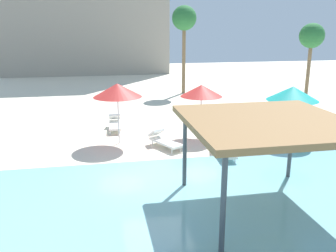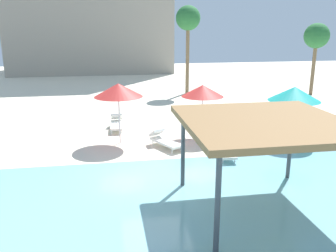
{
  "view_description": "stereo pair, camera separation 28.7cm",
  "coord_description": "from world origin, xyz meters",
  "px_view_note": "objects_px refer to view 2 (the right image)",
  "views": [
    {
      "loc": [
        -1.89,
        -12.1,
        5.28
      ],
      "look_at": [
        0.82,
        2.0,
        1.3
      ],
      "focal_mm": 38.7,
      "sensor_mm": 36.0,
      "label": 1
    },
    {
      "loc": [
        -1.61,
        -12.15,
        5.28
      ],
      "look_at": [
        0.82,
        2.0,
        1.3
      ],
      "focal_mm": 38.7,
      "sensor_mm": 36.0,
      "label": 2
    }
  ],
  "objects_px": {
    "lounge_chair_2": "(117,123)",
    "palm_tree_2": "(317,37)",
    "beach_umbrella_red_0": "(203,91)",
    "beach_umbrella_red_2": "(118,90)",
    "palm_tree_0": "(188,20)",
    "lounge_chair_4": "(164,140)",
    "beach_umbrella_teal_4": "(294,94)",
    "lounge_chair_3": "(224,149)",
    "shade_pavilion": "(265,125)"
  },
  "relations": [
    {
      "from": "beach_umbrella_red_2",
      "to": "lounge_chair_2",
      "type": "bearing_deg",
      "value": 91.86
    },
    {
      "from": "beach_umbrella_teal_4",
      "to": "lounge_chair_3",
      "type": "bearing_deg",
      "value": -159.47
    },
    {
      "from": "lounge_chair_2",
      "to": "lounge_chair_3",
      "type": "bearing_deg",
      "value": 43.63
    },
    {
      "from": "lounge_chair_4",
      "to": "palm_tree_2",
      "type": "xyz_separation_m",
      "value": [
        13.53,
        10.76,
        4.11
      ]
    },
    {
      "from": "beach_umbrella_red_0",
      "to": "lounge_chair_4",
      "type": "distance_m",
      "value": 3.1
    },
    {
      "from": "beach_umbrella_red_2",
      "to": "beach_umbrella_red_0",
      "type": "bearing_deg",
      "value": 4.02
    },
    {
      "from": "lounge_chair_4",
      "to": "palm_tree_0",
      "type": "xyz_separation_m",
      "value": [
        3.99,
        13.09,
        5.35
      ]
    },
    {
      "from": "beach_umbrella_red_0",
      "to": "lounge_chair_2",
      "type": "distance_m",
      "value": 4.99
    },
    {
      "from": "beach_umbrella_red_2",
      "to": "beach_umbrella_teal_4",
      "type": "relative_size",
      "value": 1.07
    },
    {
      "from": "lounge_chair_3",
      "to": "beach_umbrella_red_0",
      "type": "bearing_deg",
      "value": -171.41
    },
    {
      "from": "beach_umbrella_teal_4",
      "to": "palm_tree_2",
      "type": "xyz_separation_m",
      "value": [
        7.51,
        10.94,
        2.16
      ]
    },
    {
      "from": "shade_pavilion",
      "to": "lounge_chair_2",
      "type": "xyz_separation_m",
      "value": [
        -3.9,
        9.44,
        -2.26
      ]
    },
    {
      "from": "beach_umbrella_red_0",
      "to": "beach_umbrella_red_2",
      "type": "distance_m",
      "value": 4.01
    },
    {
      "from": "beach_umbrella_red_0",
      "to": "palm_tree_2",
      "type": "relative_size",
      "value": 0.47
    },
    {
      "from": "lounge_chair_4",
      "to": "beach_umbrella_red_2",
      "type": "bearing_deg",
      "value": -143.32
    },
    {
      "from": "palm_tree_0",
      "to": "lounge_chair_4",
      "type": "bearing_deg",
      "value": -106.95
    },
    {
      "from": "palm_tree_0",
      "to": "lounge_chair_2",
      "type": "bearing_deg",
      "value": -121.59
    },
    {
      "from": "shade_pavilion",
      "to": "palm_tree_2",
      "type": "relative_size",
      "value": 0.83
    },
    {
      "from": "beach_umbrella_teal_4",
      "to": "palm_tree_2",
      "type": "relative_size",
      "value": 0.47
    },
    {
      "from": "lounge_chair_4",
      "to": "palm_tree_0",
      "type": "distance_m",
      "value": 14.7
    },
    {
      "from": "lounge_chair_4",
      "to": "palm_tree_0",
      "type": "relative_size",
      "value": 0.29
    },
    {
      "from": "beach_umbrella_red_0",
      "to": "palm_tree_2",
      "type": "distance_m",
      "value": 15.07
    },
    {
      "from": "lounge_chair_3",
      "to": "beach_umbrella_teal_4",
      "type": "bearing_deg",
      "value": 114.88
    },
    {
      "from": "palm_tree_2",
      "to": "palm_tree_0",
      "type": "bearing_deg",
      "value": 166.26
    },
    {
      "from": "lounge_chair_4",
      "to": "shade_pavilion",
      "type": "bearing_deg",
      "value": -10.18
    },
    {
      "from": "lounge_chair_2",
      "to": "palm_tree_0",
      "type": "bearing_deg",
      "value": 151.04
    },
    {
      "from": "palm_tree_0",
      "to": "lounge_chair_3",
      "type": "bearing_deg",
      "value": -96.7
    },
    {
      "from": "beach_umbrella_teal_4",
      "to": "lounge_chair_3",
      "type": "xyz_separation_m",
      "value": [
        -3.75,
        -1.41,
        -1.95
      ]
    },
    {
      "from": "lounge_chair_2",
      "to": "palm_tree_2",
      "type": "relative_size",
      "value": 0.35
    },
    {
      "from": "lounge_chair_3",
      "to": "palm_tree_0",
      "type": "bearing_deg",
      "value": 177.65
    },
    {
      "from": "lounge_chair_2",
      "to": "lounge_chair_4",
      "type": "distance_m",
      "value": 3.89
    },
    {
      "from": "beach_umbrella_red_0",
      "to": "palm_tree_2",
      "type": "height_order",
      "value": "palm_tree_2"
    },
    {
      "from": "beach_umbrella_teal_4",
      "to": "palm_tree_0",
      "type": "bearing_deg",
      "value": 98.68
    },
    {
      "from": "beach_umbrella_red_2",
      "to": "palm_tree_2",
      "type": "distance_m",
      "value": 18.42
    },
    {
      "from": "shade_pavilion",
      "to": "beach_umbrella_red_0",
      "type": "xyz_separation_m",
      "value": [
        0.17,
        7.33,
        -0.3
      ]
    },
    {
      "from": "beach_umbrella_red_2",
      "to": "lounge_chair_3",
      "type": "xyz_separation_m",
      "value": [
        4.2,
        -2.53,
        -2.16
      ]
    },
    {
      "from": "shade_pavilion",
      "to": "palm_tree_0",
      "type": "distance_m",
      "value": 19.56
    },
    {
      "from": "beach_umbrella_red_0",
      "to": "beach_umbrella_red_2",
      "type": "relative_size",
      "value": 0.92
    },
    {
      "from": "beach_umbrella_red_0",
      "to": "beach_umbrella_teal_4",
      "type": "xyz_separation_m",
      "value": [
        3.96,
        -1.41,
        -0.01
      ]
    },
    {
      "from": "shade_pavilion",
      "to": "beach_umbrella_red_0",
      "type": "relative_size",
      "value": 1.76
    },
    {
      "from": "beach_umbrella_red_0",
      "to": "lounge_chair_3",
      "type": "height_order",
      "value": "beach_umbrella_red_0"
    },
    {
      "from": "lounge_chair_3",
      "to": "lounge_chair_2",
      "type": "bearing_deg",
      "value": -134.65
    },
    {
      "from": "beach_umbrella_red_2",
      "to": "palm_tree_0",
      "type": "xyz_separation_m",
      "value": [
        5.93,
        12.15,
        3.19
      ]
    },
    {
      "from": "palm_tree_0",
      "to": "beach_umbrella_red_0",
      "type": "bearing_deg",
      "value": -99.25
    },
    {
      "from": "lounge_chair_3",
      "to": "shade_pavilion",
      "type": "bearing_deg",
      "value": -0.49
    },
    {
      "from": "lounge_chair_4",
      "to": "palm_tree_0",
      "type": "height_order",
      "value": "palm_tree_0"
    },
    {
      "from": "beach_umbrella_red_0",
      "to": "palm_tree_2",
      "type": "xyz_separation_m",
      "value": [
        11.47,
        9.54,
        2.15
      ]
    },
    {
      "from": "lounge_chair_2",
      "to": "palm_tree_2",
      "type": "height_order",
      "value": "palm_tree_2"
    },
    {
      "from": "lounge_chair_2",
      "to": "palm_tree_2",
      "type": "bearing_deg",
      "value": 118.18
    },
    {
      "from": "lounge_chair_4",
      "to": "palm_tree_2",
      "type": "distance_m",
      "value": 17.77
    }
  ]
}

